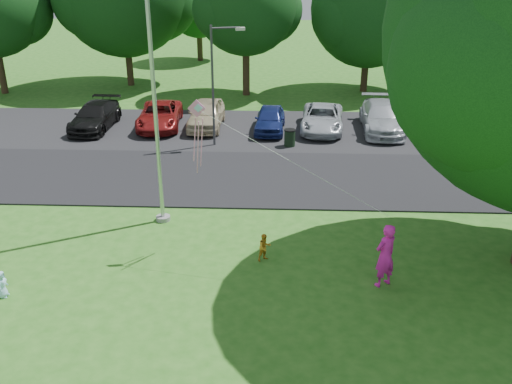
{
  "coord_description": "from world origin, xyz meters",
  "views": [
    {
      "loc": [
        0.54,
        -12.89,
        9.12
      ],
      "look_at": [
        -0.17,
        4.0,
        1.6
      ],
      "focal_mm": 40.0,
      "sensor_mm": 36.0,
      "label": 1
    }
  ],
  "objects_px": {
    "child_yellow": "(265,247)",
    "kite": "(202,126)",
    "child_blue": "(2,284)",
    "flagpole": "(155,106)",
    "street_lamp": "(217,75)",
    "trash_can": "(290,138)",
    "woman": "(385,255)"
  },
  "relations": [
    {
      "from": "street_lamp",
      "to": "child_yellow",
      "type": "height_order",
      "value": "street_lamp"
    },
    {
      "from": "flagpole",
      "to": "kite",
      "type": "bearing_deg",
      "value": -46.18
    },
    {
      "from": "flagpole",
      "to": "kite",
      "type": "relative_size",
      "value": 1.74
    },
    {
      "from": "flagpole",
      "to": "street_lamp",
      "type": "bearing_deg",
      "value": 81.71
    },
    {
      "from": "child_blue",
      "to": "woman",
      "type": "bearing_deg",
      "value": -85.13
    },
    {
      "from": "trash_can",
      "to": "woman",
      "type": "bearing_deg",
      "value": -77.89
    },
    {
      "from": "child_blue",
      "to": "flagpole",
      "type": "bearing_deg",
      "value": -36.67
    },
    {
      "from": "street_lamp",
      "to": "kite",
      "type": "height_order",
      "value": "street_lamp"
    },
    {
      "from": "flagpole",
      "to": "child_yellow",
      "type": "relative_size",
      "value": 11.23
    },
    {
      "from": "flagpole",
      "to": "trash_can",
      "type": "bearing_deg",
      "value": 60.2
    },
    {
      "from": "trash_can",
      "to": "kite",
      "type": "height_order",
      "value": "kite"
    },
    {
      "from": "child_yellow",
      "to": "street_lamp",
      "type": "bearing_deg",
      "value": 69.24
    },
    {
      "from": "street_lamp",
      "to": "trash_can",
      "type": "distance_m",
      "value": 4.5
    },
    {
      "from": "street_lamp",
      "to": "child_blue",
      "type": "bearing_deg",
      "value": -124.12
    },
    {
      "from": "child_yellow",
      "to": "kite",
      "type": "xyz_separation_m",
      "value": [
        -1.88,
        0.71,
        3.65
      ]
    },
    {
      "from": "woman",
      "to": "trash_can",
      "type": "bearing_deg",
      "value": -112.25
    },
    {
      "from": "flagpole",
      "to": "woman",
      "type": "bearing_deg",
      "value": -28.31
    },
    {
      "from": "street_lamp",
      "to": "kite",
      "type": "distance_m",
      "value": 9.97
    },
    {
      "from": "flagpole",
      "to": "kite",
      "type": "xyz_separation_m",
      "value": [
        1.79,
        -1.87,
        -0.08
      ]
    },
    {
      "from": "child_yellow",
      "to": "kite",
      "type": "relative_size",
      "value": 0.16
    },
    {
      "from": "child_blue",
      "to": "street_lamp",
      "type": "bearing_deg",
      "value": -20.74
    },
    {
      "from": "flagpole",
      "to": "child_blue",
      "type": "xyz_separation_m",
      "value": [
        -3.53,
        -4.87,
        -3.76
      ]
    },
    {
      "from": "child_yellow",
      "to": "kite",
      "type": "bearing_deg",
      "value": 125.2
    },
    {
      "from": "child_yellow",
      "to": "woman",
      "type": "bearing_deg",
      "value": -53.86
    },
    {
      "from": "flagpole",
      "to": "trash_can",
      "type": "xyz_separation_m",
      "value": [
        4.57,
        7.97,
        -3.73
      ]
    },
    {
      "from": "child_yellow",
      "to": "kite",
      "type": "height_order",
      "value": "kite"
    },
    {
      "from": "street_lamp",
      "to": "trash_can",
      "type": "height_order",
      "value": "street_lamp"
    },
    {
      "from": "flagpole",
      "to": "woman",
      "type": "height_order",
      "value": "flagpole"
    },
    {
      "from": "trash_can",
      "to": "kite",
      "type": "xyz_separation_m",
      "value": [
        -2.77,
        -9.84,
        3.65
      ]
    },
    {
      "from": "child_yellow",
      "to": "child_blue",
      "type": "bearing_deg",
      "value": 163.7
    },
    {
      "from": "street_lamp",
      "to": "trash_can",
      "type": "relative_size",
      "value": 6.46
    },
    {
      "from": "child_yellow",
      "to": "child_blue",
      "type": "xyz_separation_m",
      "value": [
        -7.19,
        -2.29,
        -0.04
      ]
    }
  ]
}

